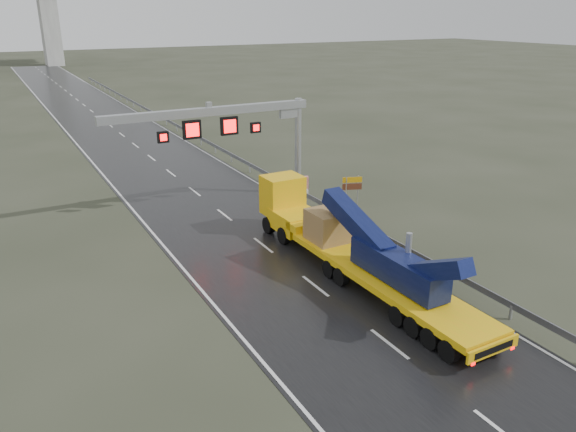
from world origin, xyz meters
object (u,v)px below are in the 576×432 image
heavy_haul_truck (340,239)px  striped_barrier (304,183)px  sign_gantry (238,126)px  exit_sign_pair (352,186)px

heavy_haul_truck → striped_barrier: size_ratio=17.58×
sign_gantry → striped_barrier: sign_gantry is taller
heavy_haul_truck → striped_barrier: heavy_haul_truck is taller
sign_gantry → heavy_haul_truck: size_ratio=0.82×
exit_sign_pair → sign_gantry: bearing=162.7°
heavy_haul_truck → exit_sign_pair: size_ratio=7.67×
sign_gantry → heavy_haul_truck: bearing=-88.7°
sign_gantry → striped_barrier: (5.72, 0.58, -5.10)m
sign_gantry → exit_sign_pair: bearing=-38.3°
exit_sign_pair → heavy_haul_truck: bearing=-107.4°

